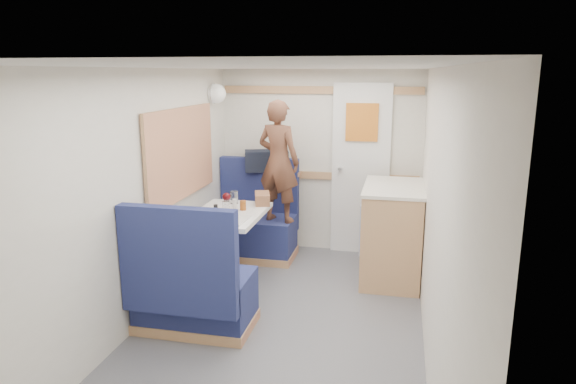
% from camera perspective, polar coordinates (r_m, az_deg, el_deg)
% --- Properties ---
extents(floor, '(4.50, 4.50, 0.00)m').
position_cam_1_polar(floor, '(3.92, -2.01, -16.94)').
color(floor, '#515156').
rests_on(floor, ground).
extents(ceiling, '(4.50, 4.50, 0.00)m').
position_cam_1_polar(ceiling, '(3.39, -2.28, 13.72)').
color(ceiling, silver).
rests_on(ceiling, wall_back).
extents(wall_back, '(2.20, 0.02, 2.00)m').
position_cam_1_polar(wall_back, '(5.68, 3.58, 3.36)').
color(wall_back, silver).
rests_on(wall_back, floor).
extents(wall_left, '(0.02, 4.50, 2.00)m').
position_cam_1_polar(wall_left, '(3.94, -17.81, -1.67)').
color(wall_left, silver).
rests_on(wall_left, floor).
extents(wall_right, '(0.02, 4.50, 2.00)m').
position_cam_1_polar(wall_right, '(3.43, 15.99, -3.74)').
color(wall_right, silver).
rests_on(wall_right, floor).
extents(oak_trim_low, '(2.15, 0.02, 0.08)m').
position_cam_1_polar(oak_trim_low, '(5.69, 3.53, 1.84)').
color(oak_trim_low, '#AD6E4E').
rests_on(oak_trim_low, wall_back).
extents(oak_trim_high, '(2.15, 0.02, 0.08)m').
position_cam_1_polar(oak_trim_high, '(5.58, 3.66, 11.24)').
color(oak_trim_high, '#AD6E4E').
rests_on(oak_trim_high, wall_back).
extents(side_window, '(0.04, 1.30, 0.72)m').
position_cam_1_polar(side_window, '(4.75, -11.81, 4.23)').
color(side_window, gray).
rests_on(side_window, wall_left).
extents(rear_door, '(0.62, 0.12, 1.86)m').
position_cam_1_polar(rear_door, '(5.60, 8.07, 2.83)').
color(rear_door, white).
rests_on(rear_door, wall_back).
extents(dinette_table, '(0.62, 0.92, 0.72)m').
position_cam_1_polar(dinette_table, '(4.75, -6.67, -4.06)').
color(dinette_table, white).
rests_on(dinette_table, floor).
extents(bench_far, '(0.90, 0.59, 1.05)m').
position_cam_1_polar(bench_far, '(5.62, -3.72, -4.11)').
color(bench_far, '#18244D').
rests_on(bench_far, floor).
extents(bench_near, '(0.90, 0.59, 1.05)m').
position_cam_1_polar(bench_near, '(4.09, -10.58, -11.11)').
color(bench_near, '#18244D').
rests_on(bench_near, floor).
extents(ledge, '(0.90, 0.14, 0.04)m').
position_cam_1_polar(ledge, '(5.71, -3.10, 2.20)').
color(ledge, '#AD6E4E').
rests_on(ledge, bench_far).
extents(dome_light, '(0.20, 0.20, 0.20)m').
position_cam_1_polar(dome_light, '(5.48, -7.99, 10.79)').
color(dome_light, white).
rests_on(dome_light, wall_left).
extents(galley_counter, '(0.57, 0.92, 0.92)m').
position_cam_1_polar(galley_counter, '(5.06, 11.45, -4.34)').
color(galley_counter, '#AD6E4E').
rests_on(galley_counter, floor).
extents(person, '(0.52, 0.42, 1.25)m').
position_cam_1_polar(person, '(5.24, -1.06, 3.40)').
color(person, brown).
rests_on(person, bench_far).
extents(duffel_bag, '(0.52, 0.36, 0.23)m').
position_cam_1_polar(duffel_bag, '(5.67, -2.40, 3.49)').
color(duffel_bag, black).
rests_on(duffel_bag, ledge).
extents(tray, '(0.25, 0.32, 0.02)m').
position_cam_1_polar(tray, '(4.44, -6.15, -3.11)').
color(tray, silver).
rests_on(tray, dinette_table).
extents(orange_fruit, '(0.07, 0.07, 0.07)m').
position_cam_1_polar(orange_fruit, '(4.49, -6.82, -2.35)').
color(orange_fruit, '#EA5D0A').
rests_on(orange_fruit, tray).
extents(cheese_block, '(0.11, 0.09, 0.03)m').
position_cam_1_polar(cheese_block, '(4.45, -7.21, -2.73)').
color(cheese_block, '#E0C881').
rests_on(cheese_block, tray).
extents(wine_glass, '(0.08, 0.08, 0.17)m').
position_cam_1_polar(wine_glass, '(4.74, -6.86, -0.62)').
color(wine_glass, white).
rests_on(wine_glass, dinette_table).
extents(tumbler_left, '(0.07, 0.07, 0.12)m').
position_cam_1_polar(tumbler_left, '(4.41, -10.39, -2.66)').
color(tumbler_left, white).
rests_on(tumbler_left, dinette_table).
extents(tumbler_mid, '(0.08, 0.08, 0.12)m').
position_cam_1_polar(tumbler_mid, '(5.01, -6.00, -0.59)').
color(tumbler_mid, white).
rests_on(tumbler_mid, dinette_table).
extents(tumbler_right, '(0.07, 0.07, 0.11)m').
position_cam_1_polar(tumbler_right, '(4.68, -6.88, -1.67)').
color(tumbler_right, white).
rests_on(tumbler_right, dinette_table).
extents(beer_glass, '(0.06, 0.06, 0.09)m').
position_cam_1_polar(beer_glass, '(4.76, -5.03, -1.49)').
color(beer_glass, '#904815').
rests_on(beer_glass, dinette_table).
extents(pepper_grinder, '(0.04, 0.04, 0.10)m').
position_cam_1_polar(pepper_grinder, '(4.63, -8.03, -1.97)').
color(pepper_grinder, black).
rests_on(pepper_grinder, dinette_table).
extents(salt_grinder, '(0.04, 0.04, 0.10)m').
position_cam_1_polar(salt_grinder, '(4.80, -5.95, -1.34)').
color(salt_grinder, silver).
rests_on(salt_grinder, dinette_table).
extents(bread_loaf, '(0.21, 0.28, 0.11)m').
position_cam_1_polar(bread_loaf, '(4.98, -2.88, -0.72)').
color(bread_loaf, brown).
rests_on(bread_loaf, dinette_table).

